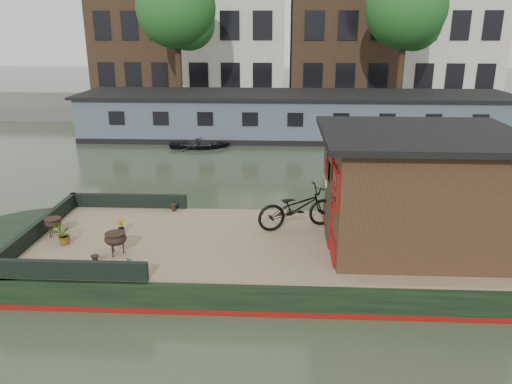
{
  "coord_description": "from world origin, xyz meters",
  "views": [
    {
      "loc": [
        -0.62,
        -9.95,
        5.02
      ],
      "look_at": [
        -1.15,
        0.5,
        1.58
      ],
      "focal_mm": 35.0,
      "sensor_mm": 36.0,
      "label": 1
    }
  ],
  "objects_px": {
    "brazier_front": "(116,244)",
    "bicycle": "(297,208)",
    "cabin": "(416,189)",
    "brazier_rear": "(54,227)",
    "dinghy": "(200,141)"
  },
  "relations": [
    {
      "from": "brazier_front",
      "to": "dinghy",
      "type": "height_order",
      "value": "brazier_front"
    },
    {
      "from": "bicycle",
      "to": "dinghy",
      "type": "height_order",
      "value": "bicycle"
    },
    {
      "from": "brazier_front",
      "to": "bicycle",
      "type": "bearing_deg",
      "value": 23.65
    },
    {
      "from": "cabin",
      "to": "bicycle",
      "type": "relative_size",
      "value": 2.14
    },
    {
      "from": "bicycle",
      "to": "brazier_rear",
      "type": "relative_size",
      "value": 4.5
    },
    {
      "from": "bicycle",
      "to": "cabin",
      "type": "bearing_deg",
      "value": -127.87
    },
    {
      "from": "cabin",
      "to": "bicycle",
      "type": "distance_m",
      "value": 2.64
    },
    {
      "from": "cabin",
      "to": "bicycle",
      "type": "xyz_separation_m",
      "value": [
        -2.42,
        0.75,
        -0.74
      ]
    },
    {
      "from": "cabin",
      "to": "bicycle",
      "type": "bearing_deg",
      "value": 162.68
    },
    {
      "from": "brazier_front",
      "to": "brazier_rear",
      "type": "distance_m",
      "value": 1.89
    },
    {
      "from": "cabin",
      "to": "brazier_front",
      "type": "relative_size",
      "value": 8.54
    },
    {
      "from": "bicycle",
      "to": "brazier_rear",
      "type": "xyz_separation_m",
      "value": [
        -5.37,
        -0.75,
        -0.28
      ]
    },
    {
      "from": "cabin",
      "to": "brazier_rear",
      "type": "distance_m",
      "value": 7.85
    },
    {
      "from": "cabin",
      "to": "brazier_rear",
      "type": "height_order",
      "value": "cabin"
    },
    {
      "from": "bicycle",
      "to": "dinghy",
      "type": "distance_m",
      "value": 11.48
    }
  ]
}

